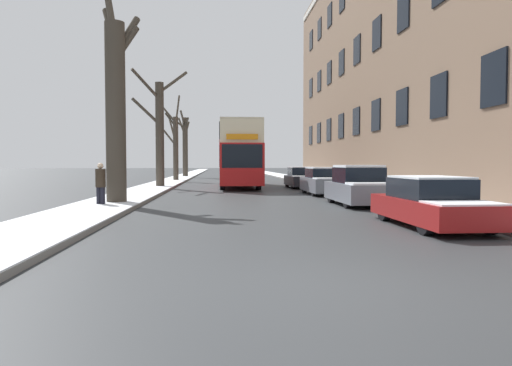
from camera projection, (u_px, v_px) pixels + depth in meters
The scene contains 14 objects.
ground_plane at pixel (354, 287), 6.04m from camera, with size 320.00×320.00×0.00m, color #303335.
sidewalk_left at pixel (186, 176), 58.34m from camera, with size 2.52×130.00×0.16m.
sidewalk_right at pixel (280, 175), 59.30m from camera, with size 2.52×130.00×0.16m.
terrace_facade_right at pixel (423, 57), 30.30m from camera, with size 9.10×38.76×17.48m.
bare_tree_left_0 at pixel (116, 102), 17.67m from camera, with size 1.69×1.81×9.06m.
bare_tree_left_1 at pixel (159, 131), 30.04m from camera, with size 3.65×1.96×7.79m.
bare_tree_left_2 at pixel (175, 143), 41.39m from camera, with size 2.43×2.41×8.00m.
bare_tree_left_3 at pixel (185, 144), 53.50m from camera, with size 2.74×3.43×7.71m.
double_decker_bus at pixel (238, 152), 31.71m from camera, with size 2.63×11.35×4.31m.
parked_car_0 at pixel (431, 203), 11.80m from camera, with size 1.77×4.35×1.31m.
parked_car_1 at pixel (359, 187), 17.92m from camera, with size 1.85×4.08×1.58m.
parked_car_2 at pixel (323, 182), 24.09m from camera, with size 1.76×4.33×1.44m.
parked_car_3 at pixel (301, 178), 30.55m from camera, with size 1.77×4.26×1.41m.
pedestrian_left_sidewalk at pixel (101, 183), 16.68m from camera, with size 0.36×0.36×1.66m.
Camera 1 is at (-1.77, -5.86, 1.64)m, focal length 32.00 mm.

